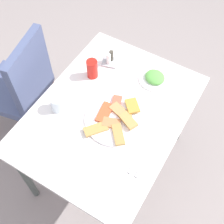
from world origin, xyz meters
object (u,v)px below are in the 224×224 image
dining_chair (22,85)px  spoon (139,158)px  drinking_glass (58,104)px  fork (145,161)px  dining_table (109,120)px  soda_can (92,69)px  pide_platter (116,119)px  salad_plate_greens (155,78)px  paper_napkin (142,160)px  condiment_caddy (110,60)px

dining_chair → spoon: dining_chair is taller
drinking_glass → fork: 0.57m
dining_table → drinking_glass: drinking_glass is taller
soda_can → pide_platter: bearing=-125.4°
salad_plate_greens → drinking_glass: 0.60m
dining_chair → salad_plate_greens: dining_chair is taller
spoon → drinking_glass: bearing=88.1°
salad_plate_greens → paper_napkin: size_ratio=1.42×
dining_chair → pide_platter: bearing=-91.8°
salad_plate_greens → soda_can: size_ratio=1.57×
soda_can → drinking_glass: (-0.30, 0.03, -0.02)m
fork → condiment_caddy: bearing=45.5°
drinking_glass → paper_napkin: bearing=-94.1°
dining_table → drinking_glass: bearing=115.8°
dining_table → salad_plate_greens: bearing=-18.2°
dining_chair → salad_plate_greens: bearing=-67.3°
salad_plate_greens → spoon: size_ratio=0.98×
dining_table → paper_napkin: 0.35m
pide_platter → drinking_glass: 0.33m
pide_platter → fork: size_ratio=1.82×
pide_platter → condiment_caddy: size_ratio=3.21×
spoon → fork: bearing=-87.6°
condiment_caddy → dining_table: bearing=-149.4°
condiment_caddy → soda_can: bearing=166.4°
fork → spoon: (0.00, 0.04, 0.00)m
drinking_glass → pide_platter: bearing=-72.3°
soda_can → paper_napkin: (-0.34, -0.52, -0.06)m
spoon → condiment_caddy: (0.49, 0.47, 0.02)m
dining_table → salad_plate_greens: salad_plate_greens is taller
pide_platter → soda_can: bearing=54.6°
fork → spoon: size_ratio=0.99×
salad_plate_greens → paper_napkin: 0.54m
dining_chair → drinking_glass: bearing=-105.7°
dining_chair → soda_can: size_ratio=7.37×
dining_table → fork: bearing=-117.9°
salad_plate_greens → fork: size_ratio=0.98×
dining_table → pide_platter: size_ratio=2.95×
soda_can → condiment_caddy: 0.15m
drinking_glass → condiment_caddy: bearing=-8.7°
pide_platter → soda_can: 0.35m
paper_napkin → fork: bearing=-90.0°
condiment_caddy → drinking_glass: bearing=171.3°
paper_napkin → spoon: 0.02m
fork → spoon: bearing=89.6°
drinking_glass → salad_plate_greens: bearing=-38.5°
paper_napkin → soda_can: bearing=56.7°
dining_chair → soda_can: 0.58m
pide_platter → salad_plate_greens: bearing=-8.5°
spoon → paper_napkin: bearing=-87.6°
dining_chair → paper_napkin: (-0.16, -1.00, 0.21)m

